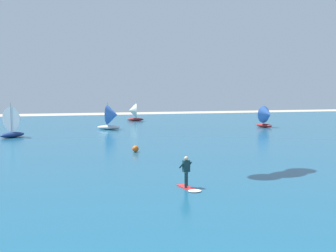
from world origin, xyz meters
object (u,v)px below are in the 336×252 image
Objects in this scene: sailboat_leading at (15,121)px; marker_buoy at (135,149)px; sailboat_far_left at (266,117)px; sailboat_outermost at (112,117)px; kitesurfer at (188,177)px; sailboat_mid_left at (133,112)px.

sailboat_leading is 7.05× the size of marker_buoy.
sailboat_far_left is 30.96m from marker_buoy.
sailboat_leading is (-34.51, -2.57, 0.18)m from sailboat_far_left.
sailboat_far_left is (22.18, -3.74, -0.14)m from sailboat_outermost.
kitesurfer is 31.74m from sailboat_leading.
kitesurfer reaches higher than marker_buoy.
kitesurfer is at bearing -94.89° from sailboat_outermost.
kitesurfer is 36.81m from sailboat_outermost.
sailboat_leading is at bearing -152.92° from sailboat_outermost.
sailboat_outermost is at bearing 85.11° from kitesurfer.
marker_buoy is at bearing -95.99° from sailboat_outermost.
sailboat_far_left reaches higher than kitesurfer.
sailboat_mid_left is at bearing 66.94° from sailboat_outermost.
sailboat_leading is (-19.51, -23.18, 0.15)m from sailboat_mid_left.
sailboat_outermost is 6.91× the size of marker_buoy.
kitesurfer is at bearing -93.12° from marker_buoy.
sailboat_mid_left is at bearing 79.09° from kitesurfer.
sailboat_outermost is at bearing -113.06° from sailboat_mid_left.
sailboat_far_left reaches higher than marker_buoy.
kitesurfer is 3.59× the size of marker_buoy.
sailboat_outermost is 0.98× the size of sailboat_leading.
sailboat_far_left is 0.90× the size of sailboat_leading.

